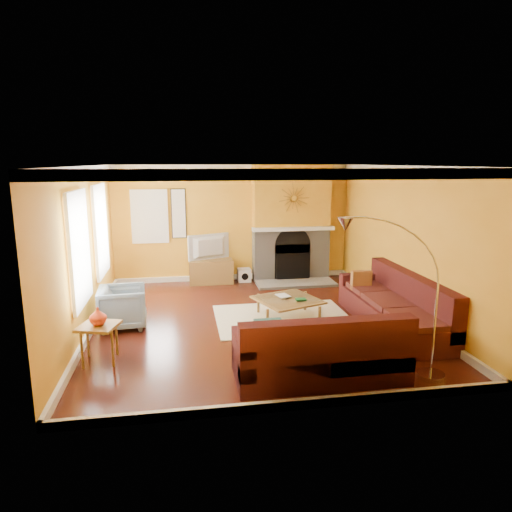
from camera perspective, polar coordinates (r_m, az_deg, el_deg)
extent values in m
cube|color=#511C11|center=(8.15, -0.36, -8.20)|extent=(5.50, 6.00, 0.02)
cube|color=white|center=(7.66, -0.38, 11.29)|extent=(5.50, 6.00, 0.02)
cube|color=gold|center=(10.74, -2.90, 4.13)|extent=(5.50, 0.02, 2.70)
cube|color=gold|center=(4.92, 5.16, -5.08)|extent=(5.50, 0.02, 2.70)
cube|color=gold|center=(7.85, -20.68, 0.56)|extent=(0.02, 6.00, 2.70)
cube|color=gold|center=(8.66, 17.99, 1.72)|extent=(0.02, 6.00, 2.70)
cube|color=white|center=(9.08, -18.95, 3.07)|extent=(0.06, 1.22, 1.72)
cube|color=white|center=(7.24, -21.35, 0.83)|extent=(0.06, 1.22, 1.72)
cube|color=white|center=(10.62, -13.15, 4.84)|extent=(0.82, 0.06, 1.22)
cube|color=white|center=(10.60, -9.64, 5.24)|extent=(0.34, 0.04, 1.14)
cube|color=white|center=(10.55, 4.71, 3.42)|extent=(1.92, 0.22, 0.08)
cube|color=gray|center=(10.50, 5.00, -3.42)|extent=(1.80, 0.70, 0.06)
cube|color=beige|center=(8.30, 3.39, -7.72)|extent=(2.40, 1.80, 0.02)
cube|color=olive|center=(10.60, -5.62, -1.94)|extent=(1.00, 0.45, 0.55)
imported|color=black|center=(10.48, -5.68, 1.09)|extent=(1.00, 0.52, 0.59)
cube|color=white|center=(10.73, -1.50, -2.40)|extent=(0.30, 0.30, 0.30)
imported|color=gray|center=(8.08, -16.31, -6.15)|extent=(0.83, 0.81, 0.71)
imported|color=#EB4322|center=(6.71, -19.17, -7.11)|extent=(0.30, 0.30, 0.25)
imported|color=white|center=(8.16, 2.79, -5.09)|extent=(0.27, 0.31, 0.03)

